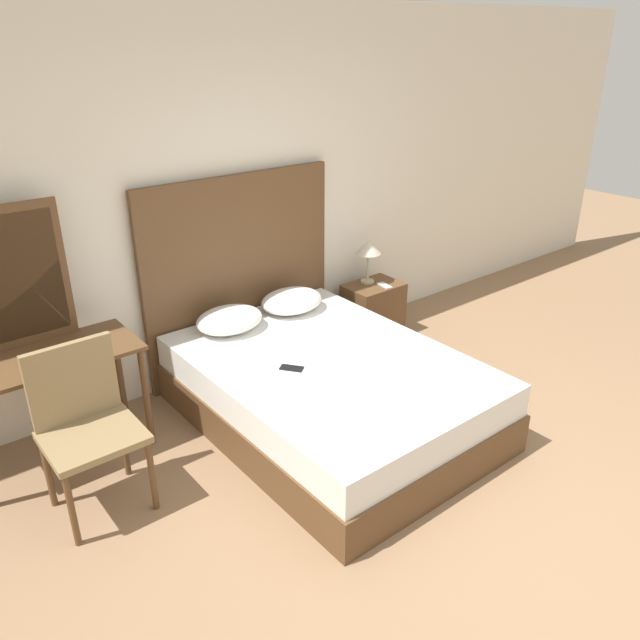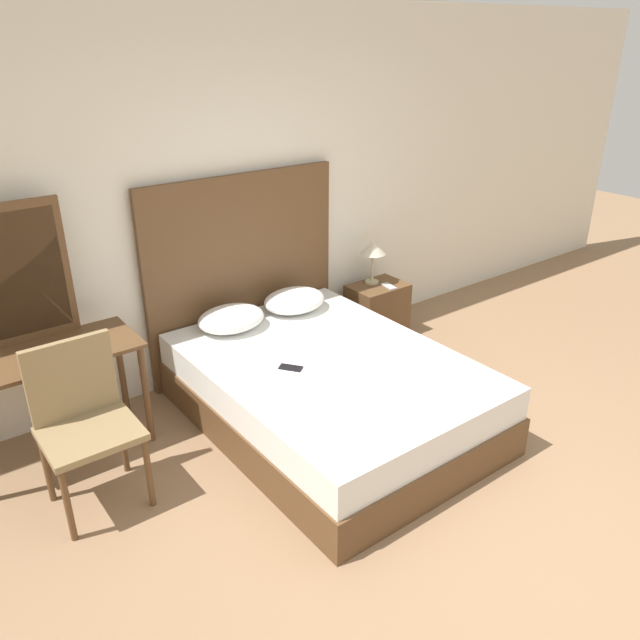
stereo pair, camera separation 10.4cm
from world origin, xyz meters
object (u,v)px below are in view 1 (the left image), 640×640
bed (330,391)px  phone_on_bed (292,368)px  phone_on_nightstand (385,286)px  vanity_desk (49,373)px  nightstand (373,309)px  chair (85,417)px  table_lamp (369,249)px

bed → phone_on_bed: bearing=168.5°
phone_on_nightstand → vanity_desk: (-2.80, 0.00, 0.13)m
phone_on_bed → nightstand: (1.46, 0.79, -0.26)m
phone_on_nightstand → vanity_desk: vanity_desk is taller
bed → vanity_desk: size_ratio=1.99×
nightstand → vanity_desk: bearing=-178.3°
phone_on_bed → chair: 1.28m
phone_on_bed → nightstand: 1.68m
phone_on_bed → table_lamp: (1.45, 0.86, 0.29)m
phone_on_nightstand → vanity_desk: bearing=179.9°
phone_on_bed → phone_on_nightstand: (1.51, 0.70, -0.02)m
phone_on_bed → vanity_desk: 1.47m
bed → chair: 1.60m
phone_on_nightstand → chair: size_ratio=0.17×
phone_on_bed → table_lamp: table_lamp is taller
nightstand → phone_on_nightstand: bearing=-61.8°
bed → phone_on_bed: 0.38m
bed → table_lamp: table_lamp is taller
phone_on_nightstand → vanity_desk: size_ratio=0.15×
nightstand → table_lamp: size_ratio=1.26×
table_lamp → vanity_desk: (-2.74, -0.15, -0.18)m
nightstand → chair: (-2.74, -0.61, 0.32)m
phone_on_bed → table_lamp: size_ratio=0.42×
nightstand → phone_on_nightstand: size_ratio=3.09×
phone_on_bed → vanity_desk: size_ratio=0.15×
table_lamp → bed: bearing=-142.3°
phone_on_nightstand → chair: (-2.78, -0.53, 0.08)m
phone_on_bed → nightstand: size_ratio=0.33×
table_lamp → chair: chair is taller
phone_on_nightstand → chair: 2.83m
bed → phone_on_bed: phone_on_bed is taller
chair → phone_on_nightstand: bearing=10.7°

